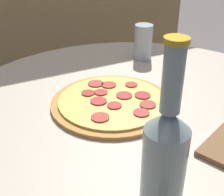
% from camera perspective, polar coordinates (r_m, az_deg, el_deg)
% --- Properties ---
extents(table, '(1.06, 1.06, 0.68)m').
position_cam_1_polar(table, '(0.90, 4.65, -11.43)').
color(table, '#B2A893').
rests_on(table, ground_plane).
extents(pizza, '(0.32, 0.32, 0.02)m').
position_cam_1_polar(pizza, '(0.82, 0.03, -0.72)').
color(pizza, '#B77F3D').
rests_on(pizza, table).
extents(beer_bottle, '(0.07, 0.07, 0.29)m').
position_cam_1_polar(beer_bottle, '(0.49, 9.62, -10.28)').
color(beer_bottle, gray).
rests_on(beer_bottle, table).
extents(drinking_glass, '(0.06, 0.06, 0.12)m').
position_cam_1_polar(drinking_glass, '(1.10, 5.73, 10.14)').
color(drinking_glass, '#ADBCC6').
rests_on(drinking_glass, table).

